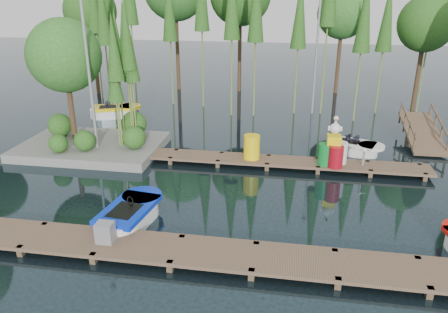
% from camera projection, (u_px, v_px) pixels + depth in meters
% --- Properties ---
extents(ground_plane, '(90.00, 90.00, 0.00)m').
position_uv_depth(ground_plane, '(209.00, 188.00, 16.22)').
color(ground_plane, '#1B2C33').
extents(near_dock, '(18.00, 1.50, 0.50)m').
position_uv_depth(near_dock, '(176.00, 250.00, 12.00)').
color(near_dock, brown).
rests_on(near_dock, ground).
extents(far_dock, '(15.00, 1.20, 0.50)m').
position_uv_depth(far_dock, '(244.00, 159.00, 18.28)').
color(far_dock, brown).
rests_on(far_dock, ground).
extents(island, '(6.20, 4.20, 6.75)m').
position_uv_depth(island, '(81.00, 80.00, 19.04)').
color(island, slate).
rests_on(island, ground).
extents(tree_screen, '(34.42, 18.53, 10.31)m').
position_uv_depth(tree_screen, '(209.00, 3.00, 24.02)').
color(tree_screen, '#45301D').
rests_on(tree_screen, ground).
extents(lamp_island, '(0.30, 0.30, 7.25)m').
position_uv_depth(lamp_island, '(87.00, 58.00, 17.80)').
color(lamp_island, gray).
rests_on(lamp_island, ground).
extents(lamp_rear, '(0.30, 0.30, 7.25)m').
position_uv_depth(lamp_rear, '(317.00, 39.00, 24.15)').
color(lamp_rear, gray).
rests_on(lamp_rear, ground).
extents(ramp, '(1.50, 3.94, 1.49)m').
position_uv_depth(ramp, '(422.00, 132.00, 20.59)').
color(ramp, brown).
rests_on(ramp, ground).
extents(boat_blue, '(1.66, 3.02, 0.97)m').
position_uv_depth(boat_blue, '(130.00, 216.00, 13.71)').
color(boat_blue, white).
rests_on(boat_blue, ground).
extents(boat_yellow_far, '(3.13, 2.25, 1.43)m').
position_uv_depth(boat_yellow_far, '(114.00, 111.00, 24.95)').
color(boat_yellow_far, white).
rests_on(boat_yellow_far, ground).
extents(boat_white_far, '(2.76, 1.96, 1.19)m').
position_uv_depth(boat_white_far, '(353.00, 147.00, 19.52)').
color(boat_white_far, white).
rests_on(boat_white_far, ground).
extents(utility_cabinet, '(0.48, 0.41, 0.59)m').
position_uv_depth(utility_cabinet, '(105.00, 232.00, 12.18)').
color(utility_cabinet, gray).
rests_on(utility_cabinet, near_dock).
extents(yellow_barrel, '(0.67, 0.67, 1.00)m').
position_uv_depth(yellow_barrel, '(252.00, 147.00, 18.02)').
color(yellow_barrel, yellow).
rests_on(yellow_barrel, far_dock).
extents(drum_cluster, '(1.17, 1.07, 2.01)m').
position_uv_depth(drum_cluster, '(334.00, 151.00, 17.34)').
color(drum_cluster, '#0D7929').
rests_on(drum_cluster, far_dock).
extents(seagull_post, '(0.46, 0.25, 0.73)m').
position_uv_depth(seagull_post, '(364.00, 154.00, 17.33)').
color(seagull_post, gray).
rests_on(seagull_post, far_dock).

